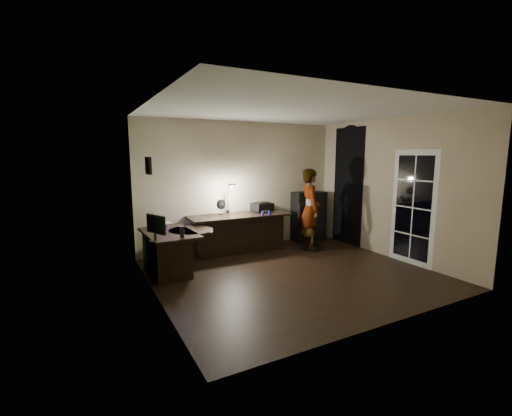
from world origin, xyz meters
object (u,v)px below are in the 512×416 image
monitor (155,232)px  office_chair (312,226)px  person (310,209)px  cabinet (308,216)px  desk_left (170,253)px  desk_right (240,233)px

monitor → office_chair: size_ratio=0.46×
office_chair → person: (-0.06, 0.01, 0.38)m
cabinet → monitor: cabinet is taller
desk_left → cabinet: (3.47, 0.76, 0.22)m
desk_right → cabinet: (1.86, 0.15, 0.18)m
desk_right → office_chair: 1.57m
monitor → desk_right: bearing=7.0°
cabinet → person: person is taller
monitor → office_chair: (3.42, 0.61, -0.37)m
monitor → person: bearing=-11.9°
office_chair → monitor: bearing=-169.8°
cabinet → monitor: 3.99m
person → desk_left: bearing=111.8°
desk_left → desk_right: size_ratio=0.59×
cabinet → person: (-0.42, -0.61, 0.29)m
cabinet → office_chair: bearing=-116.5°
person → office_chair: bearing=-77.8°
monitor → desk_left: bearing=33.4°
desk_left → cabinet: size_ratio=1.08×
cabinet → person: 0.80m
desk_right → person: bearing=-16.5°
desk_left → person: (3.04, 0.15, 0.50)m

